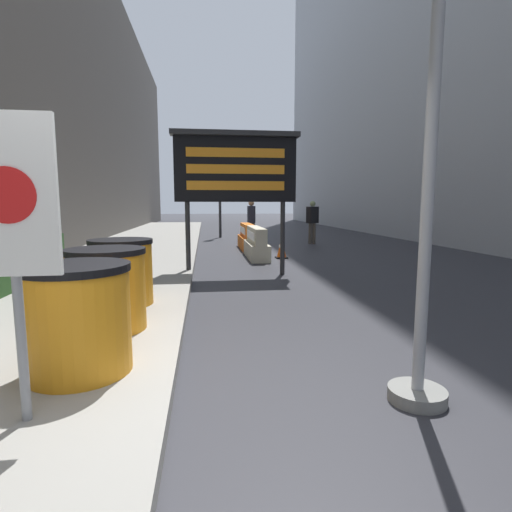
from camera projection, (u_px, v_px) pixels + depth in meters
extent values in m
plane|color=#2D2D33|center=(172.00, 408.00, 2.98)|extent=(120.00, 120.00, 0.00)
cube|color=#4C4742|center=(52.00, 48.00, 11.35)|extent=(0.40, 50.40, 11.83)
cylinder|color=orange|center=(78.00, 322.00, 3.24)|extent=(0.82, 0.82, 0.84)
cylinder|color=black|center=(75.00, 268.00, 3.18)|extent=(0.85, 0.85, 0.06)
cylinder|color=orange|center=(107.00, 292.00, 4.36)|extent=(0.82, 0.82, 0.84)
cylinder|color=black|center=(105.00, 251.00, 4.30)|extent=(0.85, 0.85, 0.06)
cylinder|color=orange|center=(122.00, 274.00, 5.47)|extent=(0.82, 0.82, 0.84)
cylinder|color=black|center=(120.00, 241.00, 5.41)|extent=(0.85, 0.85, 0.06)
cylinder|color=gray|center=(19.00, 311.00, 2.47)|extent=(0.06, 0.06, 1.43)
cube|color=white|center=(8.00, 195.00, 2.36)|extent=(0.56, 0.04, 0.97)
cylinder|color=red|center=(6.00, 195.00, 2.34)|extent=(0.34, 0.01, 0.34)
cylinder|color=#28282B|center=(188.00, 239.00, 8.33)|extent=(0.10, 0.10, 1.56)
cylinder|color=#28282B|center=(283.00, 238.00, 8.58)|extent=(0.10, 0.10, 1.56)
cube|color=black|center=(236.00, 170.00, 8.27)|extent=(2.51, 0.24, 1.32)
cube|color=#28282B|center=(236.00, 134.00, 8.10)|extent=(2.63, 0.34, 0.10)
cube|color=orange|center=(236.00, 153.00, 8.10)|extent=(2.01, 0.02, 0.19)
cube|color=orange|center=(236.00, 169.00, 8.14)|extent=(2.01, 0.02, 0.19)
cube|color=orange|center=(236.00, 186.00, 8.18)|extent=(2.01, 0.02, 0.19)
cube|color=beige|center=(256.00, 250.00, 11.23)|extent=(0.51, 2.11, 0.44)
cube|color=beige|center=(256.00, 235.00, 11.17)|extent=(0.31, 2.11, 0.44)
cube|color=white|center=(251.00, 235.00, 11.15)|extent=(0.02, 1.69, 0.22)
cube|color=orange|center=(247.00, 243.00, 13.56)|extent=(0.50, 2.02, 0.42)
cube|color=orange|center=(247.00, 230.00, 13.50)|extent=(0.30, 2.02, 0.42)
cube|color=white|center=(243.00, 230.00, 13.48)|extent=(0.02, 1.62, 0.21)
cube|color=black|center=(282.00, 257.00, 11.23)|extent=(0.33, 0.33, 0.04)
cone|color=#EA560F|center=(282.00, 247.00, 11.19)|extent=(0.26, 0.26, 0.55)
cylinder|color=white|center=(282.00, 246.00, 11.19)|extent=(0.15, 0.15, 0.08)
cylinder|color=#2D2D30|center=(220.00, 196.00, 17.96)|extent=(0.12, 0.12, 3.79)
cube|color=black|center=(220.00, 162.00, 17.61)|extent=(0.28, 0.28, 0.84)
sphere|color=red|center=(220.00, 155.00, 17.43)|extent=(0.15, 0.15, 0.15)
sphere|color=#392C06|center=(220.00, 161.00, 17.46)|extent=(0.15, 0.15, 0.15)
sphere|color=black|center=(220.00, 168.00, 17.50)|extent=(0.15, 0.15, 0.15)
cylinder|color=#514C42|center=(249.00, 233.00, 15.34)|extent=(0.13, 0.13, 0.80)
cylinder|color=#514C42|center=(253.00, 233.00, 15.36)|extent=(0.13, 0.13, 0.80)
cube|color=#232838|center=(251.00, 214.00, 15.26)|extent=(0.27, 0.44, 0.64)
sphere|color=tan|center=(251.00, 203.00, 15.20)|extent=(0.22, 0.22, 0.22)
cylinder|color=#514C42|center=(310.00, 233.00, 15.28)|extent=(0.13, 0.13, 0.79)
cylinder|color=#514C42|center=(314.00, 233.00, 15.30)|extent=(0.13, 0.13, 0.79)
cube|color=black|center=(312.00, 215.00, 15.19)|extent=(0.50, 0.43, 0.63)
sphere|color=#8D9C6D|center=(313.00, 204.00, 15.14)|extent=(0.22, 0.22, 0.22)
cylinder|color=gray|center=(417.00, 395.00, 3.08)|extent=(0.44, 0.44, 0.10)
cylinder|color=#9EA0A5|center=(428.00, 198.00, 2.89)|extent=(0.09, 0.09, 2.91)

